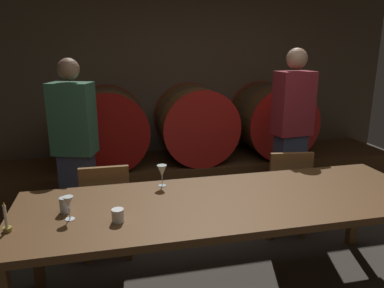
# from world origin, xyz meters

# --- Properties ---
(back_wall) EXTENTS (5.83, 0.24, 2.77)m
(back_wall) POSITION_xyz_m (0.00, 2.82, 1.38)
(back_wall) COLOR brown
(back_wall) RESTS_ON ground
(barrel_shelf) EXTENTS (5.24, 0.90, 0.43)m
(barrel_shelf) POSITION_xyz_m (0.00, 2.27, 0.21)
(barrel_shelf) COLOR #4C2D16
(barrel_shelf) RESTS_ON ground
(wine_barrel_left) EXTENTS (0.92, 0.83, 0.92)m
(wine_barrel_left) POSITION_xyz_m (-1.05, 2.27, 0.88)
(wine_barrel_left) COLOR brown
(wine_barrel_left) RESTS_ON barrel_shelf
(wine_barrel_center) EXTENTS (0.92, 0.83, 0.92)m
(wine_barrel_center) POSITION_xyz_m (0.01, 2.27, 0.88)
(wine_barrel_center) COLOR brown
(wine_barrel_center) RESTS_ON barrel_shelf
(wine_barrel_right) EXTENTS (0.92, 0.83, 0.92)m
(wine_barrel_right) POSITION_xyz_m (1.05, 2.27, 0.88)
(wine_barrel_right) COLOR #513319
(wine_barrel_right) RESTS_ON barrel_shelf
(dining_table) EXTENTS (2.93, 0.96, 0.78)m
(dining_table) POSITION_xyz_m (-0.25, 0.19, 0.72)
(dining_table) COLOR brown
(dining_table) RESTS_ON ground
(chair_left) EXTENTS (0.41, 0.41, 0.88)m
(chair_left) POSITION_xyz_m (-1.10, 0.91, 0.49)
(chair_left) COLOR brown
(chair_left) RESTS_ON ground
(chair_right) EXTENTS (0.45, 0.45, 0.88)m
(chair_right) POSITION_xyz_m (0.60, 0.93, 0.49)
(chair_right) COLOR brown
(chair_right) RESTS_ON ground
(guest_left) EXTENTS (0.44, 0.35, 1.72)m
(guest_left) POSITION_xyz_m (-1.36, 1.39, 0.88)
(guest_left) COLOR #33384C
(guest_left) RESTS_ON ground
(guest_right) EXTENTS (0.40, 0.28, 1.80)m
(guest_right) POSITION_xyz_m (0.85, 1.36, 0.93)
(guest_right) COLOR #33384C
(guest_right) RESTS_ON ground
(candle_center) EXTENTS (0.05, 0.05, 0.19)m
(candle_center) POSITION_xyz_m (-1.65, 0.05, 0.83)
(candle_center) COLOR olive
(candle_center) RESTS_ON dining_table
(wine_glass_left) EXTENTS (0.06, 0.06, 0.16)m
(wine_glass_left) POSITION_xyz_m (-1.30, 0.13, 0.89)
(wine_glass_left) COLOR white
(wine_glass_left) RESTS_ON dining_table
(wine_glass_center) EXTENTS (0.08, 0.08, 0.17)m
(wine_glass_center) POSITION_xyz_m (-0.66, 0.55, 0.90)
(wine_glass_center) COLOR silver
(wine_glass_center) RESTS_ON dining_table
(cup_left) EXTENTS (0.07, 0.07, 0.10)m
(cup_left) POSITION_xyz_m (-1.34, 0.24, 0.83)
(cup_left) COLOR silver
(cup_left) RESTS_ON dining_table
(cup_right) EXTENTS (0.08, 0.08, 0.08)m
(cup_right) POSITION_xyz_m (-1.01, 0.03, 0.82)
(cup_right) COLOR white
(cup_right) RESTS_ON dining_table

